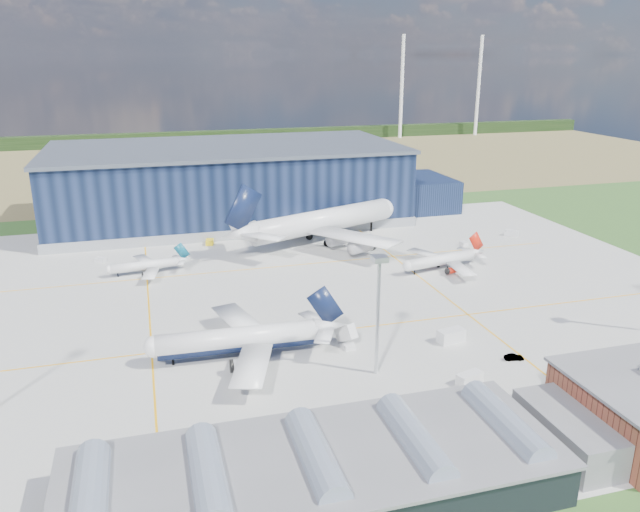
{
  "coord_description": "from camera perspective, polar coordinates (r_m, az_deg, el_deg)",
  "views": [
    {
      "loc": [
        -28.57,
        -126.86,
        56.55
      ],
      "look_at": [
        12.18,
        15.64,
        8.62
      ],
      "focal_mm": 35.0,
      "sensor_mm": 36.0,
      "label": 1
    }
  ],
  "objects": [
    {
      "name": "treeline",
      "position": [
        431.03,
        -12.25,
        10.52
      ],
      "size": [
        600.0,
        8.0,
        8.0
      ],
      "primitive_type": "cube",
      "color": "black",
      "rests_on": "ground"
    },
    {
      "name": "gse_van_b",
      "position": [
        213.26,
        17.13,
        2.01
      ],
      "size": [
        4.51,
        4.38,
        1.98
      ],
      "primitive_type": "cube",
      "rotation": [
        0.0,
        0.0,
        0.82
      ],
      "color": "silver",
      "rests_on": "ground"
    },
    {
      "name": "gse_van_c",
      "position": [
        132.29,
        11.9,
        -7.15
      ],
      "size": [
        6.05,
        3.7,
        2.71
      ],
      "primitive_type": "cube",
      "rotation": [
        0.0,
        0.0,
        1.75
      ],
      "color": "silver",
      "rests_on": "ground"
    },
    {
      "name": "glass_concourse",
      "position": [
        88.06,
        1.99,
        -18.98
      ],
      "size": [
        78.0,
        23.0,
        8.6
      ],
      "color": "black",
      "rests_on": "ground"
    },
    {
      "name": "airliner_widebody",
      "position": [
        194.92,
        0.3,
        4.3
      ],
      "size": [
        84.33,
        83.53,
        21.32
      ],
      "primitive_type": null,
      "rotation": [
        0.0,
        0.0,
        0.38
      ],
      "color": "white",
      "rests_on": "ground"
    },
    {
      "name": "airliner_navy",
      "position": [
        121.89,
        -7.56,
        -6.48
      ],
      "size": [
        41.27,
        40.43,
        13.03
      ],
      "primitive_type": null,
      "rotation": [
        0.0,
        0.0,
        3.11
      ],
      "color": "white",
      "rests_on": "ground"
    },
    {
      "name": "gse_tug_b",
      "position": [
        116.95,
        19.56,
        -11.82
      ],
      "size": [
        3.02,
        3.13,
        1.13
      ],
      "primitive_type": "cube",
      "rotation": [
        0.0,
        0.0,
        -0.7
      ],
      "color": "yellow",
      "rests_on": "ground"
    },
    {
      "name": "apron",
      "position": [
        150.81,
        -3.87,
        -4.13
      ],
      "size": [
        220.0,
        160.0,
        0.08
      ],
      "color": "#999994",
      "rests_on": "ground"
    },
    {
      "name": "gse_cart_b",
      "position": [
        189.08,
        -19.43,
        -0.33
      ],
      "size": [
        3.58,
        3.26,
        1.29
      ],
      "primitive_type": "cube",
      "rotation": [
        0.0,
        0.0,
        1.01
      ],
      "color": "silver",
      "rests_on": "ground"
    },
    {
      "name": "ground",
      "position": [
        141.8,
        -3.01,
        -5.61
      ],
      "size": [
        600.0,
        600.0,
        0.0
      ],
      "primitive_type": "plane",
      "color": "#2A541F",
      "rests_on": "ground"
    },
    {
      "name": "airstair",
      "position": [
        128.63,
        2.36,
        -7.41
      ],
      "size": [
        3.68,
        5.22,
        3.1
      ],
      "primitive_type": "cube",
      "rotation": [
        0.0,
        0.0,
        0.4
      ],
      "color": "silver",
      "rests_on": "ground"
    },
    {
      "name": "car_b",
      "position": [
        128.16,
        17.31,
        -8.84
      ],
      "size": [
        3.89,
        1.99,
        1.22
      ],
      "primitive_type": "imported",
      "rotation": [
        0.0,
        0.0,
        1.38
      ],
      "color": "#99999E",
      "rests_on": "ground"
    },
    {
      "name": "gse_van_a",
      "position": [
        117.32,
        13.52,
        -10.84
      ],
      "size": [
        5.4,
        3.53,
        2.17
      ],
      "primitive_type": "cube",
      "rotation": [
        0.0,
        0.0,
        1.87
      ],
      "color": "silver",
      "rests_on": "ground"
    },
    {
      "name": "gse_tug_c",
      "position": [
        197.75,
        -10.05,
        1.26
      ],
      "size": [
        2.89,
        3.97,
        1.58
      ],
      "primitive_type": "cube",
      "rotation": [
        0.0,
        0.0,
        -0.19
      ],
      "color": "yellow",
      "rests_on": "ground"
    },
    {
      "name": "light_mast_center",
      "position": [
        112.07,
        5.36,
        -3.69
      ],
      "size": [
        2.6,
        2.6,
        23.0
      ],
      "color": "silver",
      "rests_on": "ground"
    },
    {
      "name": "farmland",
      "position": [
        352.6,
        -11.22,
        8.35
      ],
      "size": [
        600.0,
        220.0,
        0.01
      ],
      "primitive_type": "cube",
      "color": "olive",
      "rests_on": "ground"
    },
    {
      "name": "hangar",
      "position": [
        228.34,
        -7.79,
        6.41
      ],
      "size": [
        145.0,
        62.0,
        26.1
      ],
      "color": "black",
      "rests_on": "ground"
    },
    {
      "name": "gse_cart_a",
      "position": [
        198.94,
        12.99,
        1.12
      ],
      "size": [
        2.06,
        2.9,
        1.2
      ],
      "primitive_type": "cube",
      "rotation": [
        0.0,
        0.0,
        0.08
      ],
      "color": "silver",
      "rests_on": "ground"
    },
    {
      "name": "airliner_red",
      "position": [
        173.65,
        11.01,
        0.15
      ],
      "size": [
        32.77,
        32.3,
        9.08
      ],
      "primitive_type": null,
      "rotation": [
        0.0,
        0.0,
        3.34
      ],
      "color": "white",
      "rests_on": "ground"
    },
    {
      "name": "airliner_regional",
      "position": [
        174.24,
        -15.74,
        -0.42
      ],
      "size": [
        25.06,
        24.62,
        7.49
      ],
      "primitive_type": null,
      "rotation": [
        0.0,
        0.0,
        3.24
      ],
      "color": "white",
      "rests_on": "ground"
    }
  ]
}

